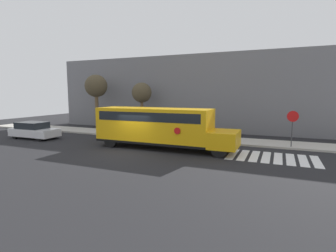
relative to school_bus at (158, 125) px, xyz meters
The scene contains 9 objects.
ground_plane 2.78m from the school_bus, 126.58° to the right, with size 60.00×60.00×0.00m, color black.
sidewalk_strip 5.17m from the school_bus, 105.49° to the left, with size 44.00×3.00×0.15m.
building_backdrop 11.55m from the school_bus, 96.66° to the left, with size 32.00×4.00×8.05m.
crosswalk_stripes 7.97m from the school_bus, ahead, with size 5.40×3.20×0.01m.
school_bus is the anchor object (origin of this frame).
parked_car 12.10m from the school_bus, behind, with size 4.43×1.89×1.47m.
stop_sign 9.67m from the school_bus, 21.98° to the left, with size 0.79×0.10×2.77m.
tree_near_sidewalk 13.21m from the school_bus, 147.78° to the left, with size 2.50×2.50×6.09m.
tree_far_sidewalk 9.34m from the school_bus, 126.29° to the left, with size 2.09×2.09×5.14m.
Camera 1 is at (9.39, -15.34, 4.01)m, focal length 28.00 mm.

